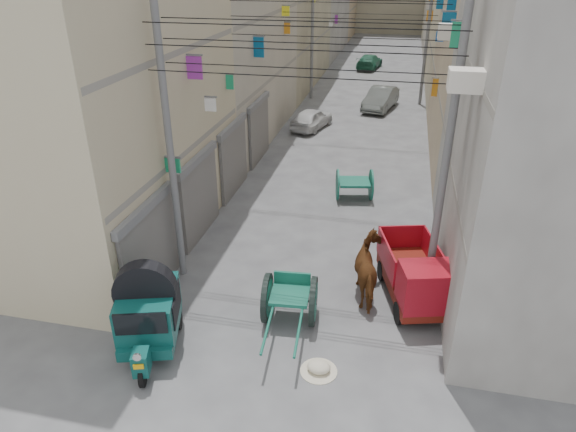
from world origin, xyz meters
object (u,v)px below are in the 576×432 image
(second_cart, at_px, (354,184))
(horse, at_px, (372,271))
(tonga_cart, at_px, (290,299))
(distant_car_grey, at_px, (381,99))
(mini_truck, at_px, (417,282))
(distant_car_green, at_px, (369,61))
(feed_sack, at_px, (319,367))
(auto_rickshaw, at_px, (148,310))
(distant_car_white, at_px, (312,118))

(second_cart, xyz_separation_m, horse, (1.14, -6.48, 0.20))
(tonga_cart, xyz_separation_m, distant_car_grey, (1.08, 21.73, -0.02))
(tonga_cart, distance_m, mini_truck, 3.49)
(distant_car_green, bearing_deg, distant_car_grey, 105.77)
(feed_sack, distance_m, distant_car_grey, 23.45)
(second_cart, distance_m, distant_car_grey, 13.72)
(feed_sack, relative_size, distant_car_grey, 0.13)
(feed_sack, xyz_separation_m, distant_car_green, (-1.69, 36.38, 0.45))
(distant_car_green, bearing_deg, mini_truck, 104.86)
(auto_rickshaw, distance_m, feed_sack, 4.29)
(distant_car_grey, bearing_deg, auto_rickshaw, -88.08)
(second_cart, relative_size, distant_car_white, 0.48)
(mini_truck, distance_m, feed_sack, 3.78)
(horse, bearing_deg, distant_car_green, -100.26)
(mini_truck, bearing_deg, distant_car_grey, 80.22)
(tonga_cart, xyz_separation_m, second_cart, (0.85, 8.01, -0.03))
(distant_car_grey, xyz_separation_m, distant_car_green, (-1.70, 12.94, -0.08))
(distant_car_white, bearing_deg, auto_rickshaw, 102.75)
(tonga_cart, bearing_deg, distant_car_green, 85.97)
(second_cart, bearing_deg, distant_car_white, 99.03)
(mini_truck, distance_m, distant_car_green, 33.58)
(tonga_cart, height_order, distant_car_white, tonga_cart)
(auto_rickshaw, bearing_deg, horse, 15.53)
(mini_truck, distance_m, distant_car_grey, 20.53)
(tonga_cart, bearing_deg, distant_car_grey, 82.10)
(tonga_cart, distance_m, feed_sack, 2.09)
(distant_car_grey, relative_size, distant_car_green, 1.01)
(auto_rickshaw, relative_size, tonga_cart, 0.90)
(tonga_cart, relative_size, second_cart, 1.87)
(mini_truck, distance_m, horse, 1.25)
(mini_truck, distance_m, distant_car_white, 16.49)
(distant_car_white, bearing_deg, feed_sack, 115.59)
(feed_sack, xyz_separation_m, distant_car_white, (-3.48, 18.51, 0.44))
(mini_truck, height_order, distant_car_green, mini_truck)
(auto_rickshaw, relative_size, feed_sack, 4.92)
(tonga_cart, relative_size, distant_car_green, 0.75)
(tonga_cart, xyz_separation_m, mini_truck, (3.23, 1.31, 0.15))
(feed_sack, height_order, distant_car_grey, distant_car_grey)
(tonga_cart, distance_m, distant_car_white, 16.98)
(tonga_cart, distance_m, horse, 2.52)
(distant_car_grey, bearing_deg, horse, -75.32)
(tonga_cart, height_order, distant_car_green, tonga_cart)
(auto_rickshaw, distance_m, tonga_cart, 3.58)
(distant_car_green, bearing_deg, distant_car_white, 92.53)
(feed_sack, distance_m, distant_car_white, 18.84)
(distant_car_white, distance_m, distant_car_grey, 6.05)
(horse, height_order, distant_car_green, horse)
(mini_truck, distance_m, second_cart, 7.11)
(mini_truck, bearing_deg, distant_car_white, 94.25)
(second_cart, height_order, feed_sack, second_cart)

